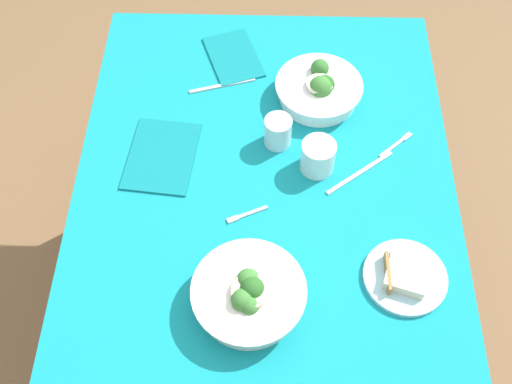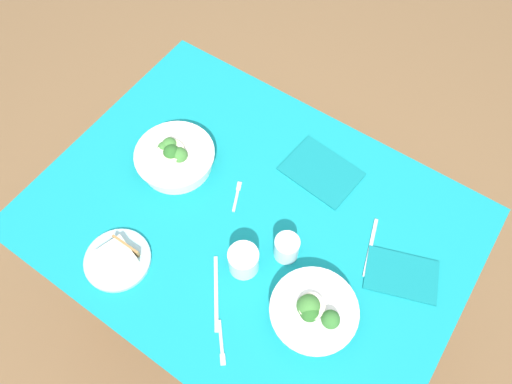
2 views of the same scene
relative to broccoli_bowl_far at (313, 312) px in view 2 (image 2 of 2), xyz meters
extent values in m
plane|color=brown|center=(0.29, -0.14, -0.79)|extent=(6.00, 6.00, 0.00)
cube|color=teal|center=(0.29, -0.14, -0.04)|extent=(1.23, 0.91, 0.01)
cube|color=#9E7547|center=(0.29, -0.14, -0.05)|extent=(1.19, 0.89, 0.02)
cylinder|color=#9E7547|center=(-0.22, -0.49, -0.43)|extent=(0.07, 0.07, 0.72)
cylinder|color=#9E7547|center=(0.80, -0.49, -0.43)|extent=(0.07, 0.07, 0.72)
cylinder|color=#9E7547|center=(0.80, 0.22, -0.43)|extent=(0.07, 0.07, 0.72)
cylinder|color=white|center=(0.00, 0.00, -0.01)|extent=(0.20, 0.20, 0.05)
cylinder|color=white|center=(0.00, 0.00, 0.01)|extent=(0.23, 0.23, 0.01)
sphere|color=#286023|center=(0.02, 0.00, 0.03)|extent=(0.04, 0.04, 0.04)
sphere|color=#33702D|center=(-0.05, 0.00, 0.03)|extent=(0.05, 0.05, 0.05)
sphere|color=#3D7A33|center=(0.02, 0.00, 0.02)|extent=(0.06, 0.06, 0.06)
sphere|color=#286023|center=(0.01, 0.01, 0.02)|extent=(0.05, 0.05, 0.05)
cylinder|color=beige|center=(0.01, 0.00, 0.03)|extent=(0.07, 0.07, 0.01)
cylinder|color=silver|center=(0.58, -0.16, -0.01)|extent=(0.21, 0.21, 0.05)
cylinder|color=silver|center=(0.58, -0.16, 0.02)|extent=(0.24, 0.24, 0.01)
sphere|color=#3D7A33|center=(0.62, -0.16, 0.03)|extent=(0.04, 0.04, 0.04)
sphere|color=#3D7A33|center=(0.56, -0.17, 0.03)|extent=(0.05, 0.05, 0.05)
sphere|color=#286023|center=(0.58, -0.16, 0.04)|extent=(0.05, 0.05, 0.05)
sphere|color=#3D7A33|center=(0.61, -0.18, 0.03)|extent=(0.05, 0.05, 0.05)
cylinder|color=beige|center=(0.59, -0.16, 0.04)|extent=(0.08, 0.08, 0.01)
cylinder|color=#99C6D1|center=(0.52, 0.17, -0.03)|extent=(0.18, 0.18, 0.01)
cube|color=beige|center=(0.52, 0.17, -0.01)|extent=(0.11, 0.11, 0.03)
cube|color=#9E703D|center=(0.52, 0.13, -0.01)|extent=(0.09, 0.01, 0.03)
cylinder|color=silver|center=(0.22, -0.01, 0.01)|extent=(0.08, 0.08, 0.08)
cylinder|color=silver|center=(0.15, -0.11, 0.01)|extent=(0.07, 0.07, 0.08)
cube|color=#B7B7BC|center=(0.36, -0.16, -0.03)|extent=(0.04, 0.07, 0.00)
cube|color=#B7B7BC|center=(0.38, -0.21, -0.03)|extent=(0.02, 0.03, 0.00)
cube|color=#B7B7BC|center=(0.16, 0.18, -0.03)|extent=(0.06, 0.07, 0.00)
cube|color=#B7B7BC|center=(0.13, 0.22, -0.03)|extent=(0.03, 0.03, 0.00)
cube|color=#B7B7BC|center=(0.24, 0.09, -0.03)|extent=(0.13, 0.17, 0.00)
cube|color=#B7B7BC|center=(-0.04, -0.26, -0.03)|extent=(0.06, 0.18, 0.00)
cube|color=#0F777D|center=(0.20, -0.39, -0.03)|extent=(0.24, 0.18, 0.01)
cube|color=#0F777D|center=(-0.14, -0.23, -0.03)|extent=(0.23, 0.18, 0.01)
camera|label=1|loc=(1.11, -0.14, 1.19)|focal=43.46mm
camera|label=2|loc=(-0.06, 0.35, 1.20)|focal=33.21mm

